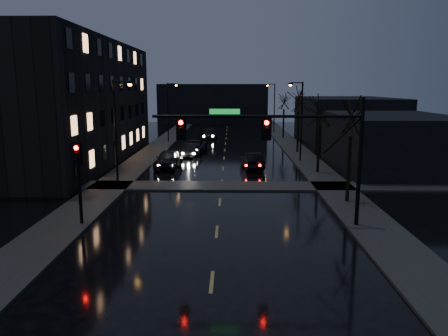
{
  "coord_description": "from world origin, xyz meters",
  "views": [
    {
      "loc": [
        0.74,
        -13.99,
        7.55
      ],
      "look_at": [
        0.36,
        9.2,
        3.2
      ],
      "focal_mm": 35.0,
      "sensor_mm": 36.0,
      "label": 1
    }
  ],
  "objects_px": {
    "oncoming_car_b": "(190,150)",
    "lead_car": "(252,161)",
    "oncoming_car_a": "(169,159)",
    "oncoming_car_d": "(209,134)",
    "oncoming_car_c": "(193,147)"
  },
  "relations": [
    {
      "from": "oncoming_car_a",
      "to": "oncoming_car_c",
      "type": "xyz_separation_m",
      "value": [
        1.57,
        9.14,
        -0.12
      ]
    },
    {
      "from": "oncoming_car_d",
      "to": "lead_car",
      "type": "xyz_separation_m",
      "value": [
        5.16,
        -23.31,
        0.04
      ]
    },
    {
      "from": "oncoming_car_c",
      "to": "oncoming_car_d",
      "type": "height_order",
      "value": "oncoming_car_c"
    },
    {
      "from": "oncoming_car_c",
      "to": "oncoming_car_d",
      "type": "xyz_separation_m",
      "value": [
        1.08,
        13.83,
        -0.02
      ]
    },
    {
      "from": "lead_car",
      "to": "oncoming_car_b",
      "type": "bearing_deg",
      "value": -55.9
    },
    {
      "from": "oncoming_car_d",
      "to": "oncoming_car_a",
      "type": "bearing_deg",
      "value": -104.06
    },
    {
      "from": "oncoming_car_d",
      "to": "oncoming_car_b",
      "type": "bearing_deg",
      "value": -101.92
    },
    {
      "from": "oncoming_car_a",
      "to": "oncoming_car_c",
      "type": "height_order",
      "value": "oncoming_car_a"
    },
    {
      "from": "oncoming_car_c",
      "to": "oncoming_car_b",
      "type": "bearing_deg",
      "value": -87.02
    },
    {
      "from": "oncoming_car_b",
      "to": "lead_car",
      "type": "relative_size",
      "value": 0.93
    },
    {
      "from": "oncoming_car_a",
      "to": "lead_car",
      "type": "bearing_deg",
      "value": 2.44
    },
    {
      "from": "oncoming_car_b",
      "to": "oncoming_car_c",
      "type": "distance_m",
      "value": 2.27
    },
    {
      "from": "oncoming_car_b",
      "to": "lead_car",
      "type": "xyz_separation_m",
      "value": [
        6.41,
        -7.21,
        0.06
      ]
    },
    {
      "from": "oncoming_car_d",
      "to": "lead_car",
      "type": "relative_size",
      "value": 1.07
    },
    {
      "from": "oncoming_car_a",
      "to": "oncoming_car_c",
      "type": "bearing_deg",
      "value": 85.18
    }
  ]
}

